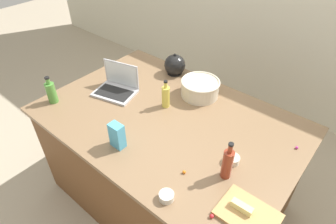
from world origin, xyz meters
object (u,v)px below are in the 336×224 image
Objects in this scene: ramekin_small at (166,196)px; cutting_board at (248,214)px; butter_stick_left at (242,207)px; bottle_olive at (51,92)px; candy_bag at (117,136)px; bottle_oil at (166,96)px; mixing_bowl_large at (200,88)px; laptop at (117,86)px; ramekin_medium at (232,159)px; bottle_soy at (227,163)px; kettle at (175,65)px.

cutting_board is at bearing 26.57° from ramekin_small.
butter_stick_left is (-0.04, 0.00, 0.03)m from cutting_board.
candy_bag is at bearing -0.07° from bottle_olive.
butter_stick_left is at bearing 29.10° from ramekin_small.
bottle_oil is 0.84m from bottle_olive.
laptop is at bearing -144.50° from mixing_bowl_large.
cutting_board is at bearing -47.15° from ramekin_medium.
candy_bag is (0.45, -0.40, 0.04)m from laptop.
bottle_soy is (0.56, -0.55, 0.03)m from mixing_bowl_large.
kettle is 1.36m from butter_stick_left.
bottle_oil is 0.98m from cutting_board.
cutting_board is (1.13, -0.82, -0.07)m from kettle.
mixing_bowl_large is 1.36× the size of bottle_oil.
butter_stick_left is (0.74, -0.69, -0.03)m from mixing_bowl_large.
kettle reaches higher than ramekin_small.
bottle_soy is 1.16× the size of bottle_oil.
laptop and bottle_oil have the same top height.
bottle_soy is 2.98× the size of ramekin_medium.
candy_bag is at bearing -95.50° from mixing_bowl_large.
bottle_olive is 1.94× the size of butter_stick_left.
laptop is at bearing -166.23° from bottle_oil.
kettle is (-0.35, 0.13, 0.01)m from mixing_bowl_large.
butter_stick_left reaches higher than cutting_board.
bottle_olive is 1.20m from ramekin_small.
bottle_oil is at bearing 94.24° from candy_bag.
laptop is at bearing 56.12° from bottle_olive.
bottle_olive is at bearing 179.93° from candy_bag.
cutting_board is (0.77, -0.69, -0.06)m from mixing_bowl_large.
bottle_soy is 0.72m from bottle_oil.
bottle_olive is at bearing -165.80° from ramekin_medium.
kettle is at bearing 147.52° from ramekin_medium.
mixing_bowl_large is at bearing 35.50° from laptop.
bottle_olive is (-1.35, -0.22, -0.02)m from bottle_soy.
ramekin_small is 0.95× the size of ramekin_medium.
kettle is 1.94× the size of butter_stick_left.
laptop is 1.66× the size of bottle_olive.
ramekin_medium reaches higher than cutting_board.
ramekin_medium is 0.70m from candy_bag.
bottle_olive is 1.57m from cutting_board.
ramekin_medium is (-0.20, 0.25, -0.01)m from butter_stick_left.
ramekin_small is at bearing -28.32° from laptop.
butter_stick_left is at bearing -38.84° from bottle_soy.
bottle_oil reaches higher than candy_bag.
butter_stick_left is at bearing 5.83° from candy_bag.
butter_stick_left is at bearing -26.20° from bottle_oil.
bottle_oil is (-0.67, 0.27, -0.01)m from bottle_soy.
bottle_olive is 2.67× the size of ramekin_small.
bottle_soy is 0.87× the size of cutting_board.
bottle_oil reaches higher than butter_stick_left.
mixing_bowl_large is 0.69m from ramekin_medium.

